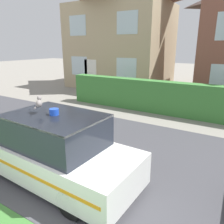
% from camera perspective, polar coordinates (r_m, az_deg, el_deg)
% --- Properties ---
extents(road_strip, '(28.00, 5.84, 0.01)m').
position_cam_1_polar(road_strip, '(6.24, 3.39, -11.79)').
color(road_strip, '#424247').
rests_on(road_strip, ground).
extents(garden_hedge, '(8.56, 0.59, 1.48)m').
position_cam_1_polar(garden_hedge, '(10.44, 10.01, 4.14)').
color(garden_hedge, '#3D7F38').
rests_on(garden_hedge, ground).
extents(police_car, '(4.52, 1.80, 1.70)m').
position_cam_1_polar(police_car, '(5.31, -15.70, -9.09)').
color(police_car, black).
rests_on(police_car, road_strip).
extents(cat, '(0.22, 0.28, 0.24)m').
position_cam_1_polar(cat, '(5.01, -18.53, 2.33)').
color(cat, gray).
rests_on(cat, police_car).
extents(house_left, '(7.22, 5.53, 8.20)m').
position_cam_1_polar(house_left, '(17.17, 2.34, 20.84)').
color(house_left, tan).
rests_on(house_left, ground).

